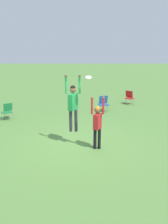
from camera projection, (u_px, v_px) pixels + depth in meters
name	position (u px, v px, depth m)	size (l,w,h in m)	color
ground_plane	(78.00, 143.00, 8.84)	(120.00, 120.00, 0.00)	#56843D
person_jumping	(72.00, 102.00, 8.36)	(0.61, 0.50, 2.24)	#2D2D38
person_defending	(96.00, 122.00, 8.08)	(0.51, 0.41, 2.03)	black
frisbee	(87.00, 77.00, 7.81)	(0.23, 0.22, 0.11)	white
camping_chair_0	(6.00, 110.00, 11.86)	(0.67, 0.75, 0.86)	gray
camping_chair_1	(128.00, 96.00, 15.37)	(0.74, 0.82, 0.91)	gray
camping_chair_2	(102.00, 103.00, 13.50)	(0.71, 0.77, 0.94)	gray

